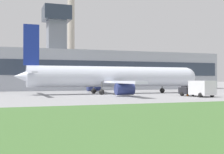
% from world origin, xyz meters
% --- Properties ---
extents(ground_plane, '(400.00, 400.00, 0.00)m').
position_xyz_m(ground_plane, '(0.00, 0.00, 0.00)').
color(ground_plane, gray).
extents(terminal_building, '(77.52, 11.44, 20.06)m').
position_xyz_m(terminal_building, '(-0.18, 27.30, 5.07)').
color(terminal_building, '#9EA3AD').
rests_on(terminal_building, ground_plane).
extents(smokestack_left, '(2.60, 2.60, 42.57)m').
position_xyz_m(smokestack_left, '(5.23, 51.79, 21.39)').
color(smokestack_left, '#B2A899').
rests_on(smokestack_left, ground_plane).
extents(airplane, '(33.91, 30.09, 11.61)m').
position_xyz_m(airplane, '(2.38, 4.53, 3.01)').
color(airplane, silver).
rests_on(airplane, ground_plane).
extents(pushback_tug, '(4.21, 3.14, 1.87)m').
position_xyz_m(pushback_tug, '(20.94, 7.01, 0.85)').
color(pushback_tug, '#232328').
rests_on(pushback_tug, ground_plane).
extents(fuel_truck, '(3.24, 6.20, 2.39)m').
position_xyz_m(fuel_truck, '(11.71, -8.38, 1.18)').
color(fuel_truck, '#232328').
rests_on(fuel_truck, ground_plane).
extents(traffic_cone_near_nose, '(0.67, 0.67, 0.62)m').
position_xyz_m(traffic_cone_near_nose, '(10.92, -6.64, 0.29)').
color(traffic_cone_near_nose, black).
rests_on(traffic_cone_near_nose, ground_plane).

